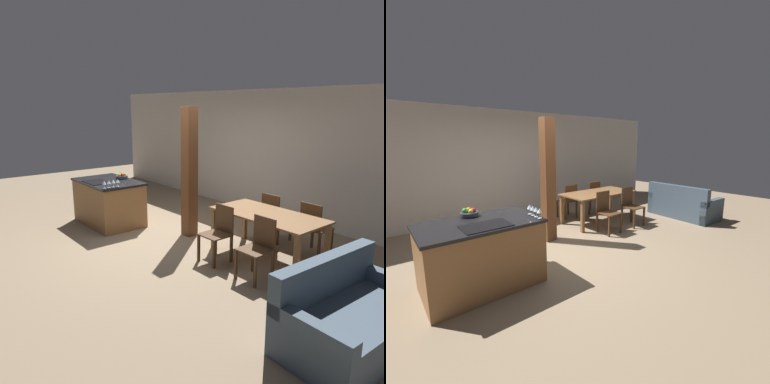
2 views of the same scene
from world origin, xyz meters
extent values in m
plane|color=#847056|center=(0.00, 0.00, 0.00)|extent=(16.00, 16.00, 0.00)
cube|color=beige|center=(0.00, 2.74, 1.35)|extent=(11.20, 0.08, 2.70)
cube|color=olive|center=(-1.46, -0.30, 0.42)|extent=(1.43, 0.91, 0.85)
cube|color=black|center=(-1.46, -0.30, 0.87)|extent=(1.47, 0.95, 0.04)
cube|color=black|center=(-1.46, -0.54, 0.89)|extent=(0.56, 0.40, 0.01)
cylinder|color=#383D47|center=(-1.48, 0.03, 0.92)|extent=(0.24, 0.24, 0.05)
sphere|color=red|center=(-1.43, 0.02, 0.97)|extent=(0.07, 0.07, 0.07)
sphere|color=gold|center=(-1.47, 0.08, 0.97)|extent=(0.07, 0.07, 0.07)
sphere|color=#3D8E38|center=(-1.53, 0.04, 0.97)|extent=(0.08, 0.08, 0.08)
sphere|color=yellow|center=(-1.47, -0.02, 0.97)|extent=(0.07, 0.07, 0.07)
cylinder|color=silver|center=(-0.80, -0.70, 0.90)|extent=(0.06, 0.06, 0.00)
cylinder|color=silver|center=(-0.80, -0.70, 0.94)|extent=(0.01, 0.01, 0.07)
cone|color=silver|center=(-0.80, -0.70, 1.00)|extent=(0.07, 0.07, 0.06)
cylinder|color=silver|center=(-0.80, -0.61, 0.90)|extent=(0.06, 0.06, 0.00)
cylinder|color=silver|center=(-0.80, -0.61, 0.94)|extent=(0.01, 0.01, 0.07)
cone|color=silver|center=(-0.80, -0.61, 1.00)|extent=(0.07, 0.07, 0.06)
cylinder|color=silver|center=(-0.80, -0.52, 0.90)|extent=(0.06, 0.06, 0.00)
cylinder|color=silver|center=(-0.80, -0.52, 0.94)|extent=(0.01, 0.01, 0.07)
cone|color=silver|center=(-0.80, -0.52, 1.00)|extent=(0.07, 0.07, 0.06)
cylinder|color=silver|center=(-0.80, -0.43, 0.90)|extent=(0.06, 0.06, 0.00)
cylinder|color=silver|center=(-0.80, -0.43, 0.94)|extent=(0.01, 0.01, 0.07)
cone|color=silver|center=(-0.80, -0.43, 1.00)|extent=(0.07, 0.07, 0.06)
cube|color=brown|center=(1.73, 0.80, 0.71)|extent=(1.77, 0.88, 0.03)
cube|color=brown|center=(0.91, 0.42, 0.35)|extent=(0.07, 0.07, 0.69)
cube|color=brown|center=(2.55, 0.42, 0.35)|extent=(0.07, 0.07, 0.69)
cube|color=brown|center=(0.91, 1.17, 0.35)|extent=(0.07, 0.07, 0.69)
cube|color=brown|center=(2.55, 1.17, 0.35)|extent=(0.07, 0.07, 0.69)
cube|color=#472D19|center=(1.33, 0.06, 0.43)|extent=(0.40, 0.40, 0.02)
cube|color=#472D19|center=(1.33, 0.25, 0.66)|extent=(0.38, 0.02, 0.43)
cube|color=#472D19|center=(1.16, -0.12, 0.21)|extent=(0.04, 0.04, 0.42)
cube|color=#472D19|center=(1.51, -0.12, 0.21)|extent=(0.04, 0.04, 0.42)
cube|color=#472D19|center=(1.16, 0.24, 0.21)|extent=(0.04, 0.04, 0.42)
cube|color=#472D19|center=(1.51, 0.24, 0.21)|extent=(0.04, 0.04, 0.42)
cube|color=#472D19|center=(2.13, 0.06, 0.43)|extent=(0.40, 0.40, 0.02)
cube|color=#472D19|center=(2.13, 0.25, 0.66)|extent=(0.38, 0.02, 0.43)
cube|color=#472D19|center=(1.95, -0.12, 0.21)|extent=(0.04, 0.04, 0.42)
cube|color=#472D19|center=(2.31, -0.12, 0.21)|extent=(0.04, 0.04, 0.42)
cube|color=#472D19|center=(1.95, 0.24, 0.21)|extent=(0.04, 0.04, 0.42)
cube|color=#472D19|center=(2.31, 0.24, 0.21)|extent=(0.04, 0.04, 0.42)
cube|color=#472D19|center=(1.33, 1.54, 0.43)|extent=(0.40, 0.40, 0.02)
cube|color=#472D19|center=(1.33, 1.35, 0.66)|extent=(0.38, 0.02, 0.43)
cube|color=#472D19|center=(1.51, 1.72, 0.21)|extent=(0.04, 0.04, 0.42)
cube|color=#472D19|center=(1.16, 1.72, 0.21)|extent=(0.04, 0.04, 0.42)
cube|color=#472D19|center=(1.51, 1.36, 0.21)|extent=(0.04, 0.04, 0.42)
cube|color=#472D19|center=(1.16, 1.36, 0.21)|extent=(0.04, 0.04, 0.42)
cube|color=#472D19|center=(2.13, 1.54, 0.43)|extent=(0.40, 0.40, 0.02)
cube|color=#472D19|center=(2.13, 1.35, 0.66)|extent=(0.38, 0.02, 0.43)
cube|color=#472D19|center=(2.31, 1.72, 0.21)|extent=(0.04, 0.04, 0.42)
cube|color=#472D19|center=(1.95, 1.72, 0.21)|extent=(0.04, 0.04, 0.42)
cube|color=#472D19|center=(2.31, 1.36, 0.21)|extent=(0.04, 0.04, 0.42)
cube|color=#472D19|center=(1.95, 1.36, 0.21)|extent=(0.04, 0.04, 0.42)
cube|color=#3D4C5B|center=(3.75, -0.30, 0.21)|extent=(0.94, 1.64, 0.43)
cube|color=#3D4C5B|center=(3.40, -0.28, 0.64)|extent=(0.24, 1.61, 0.42)
cube|color=#3D4C5B|center=(3.72, -1.03, 0.28)|extent=(0.87, 0.18, 0.57)
cube|color=brown|center=(0.13, 0.52, 1.17)|extent=(0.22, 0.22, 2.34)
camera|label=1|loc=(5.30, -3.63, 2.36)|focal=35.00mm
camera|label=2|loc=(-2.49, -3.55, 1.88)|focal=24.00mm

